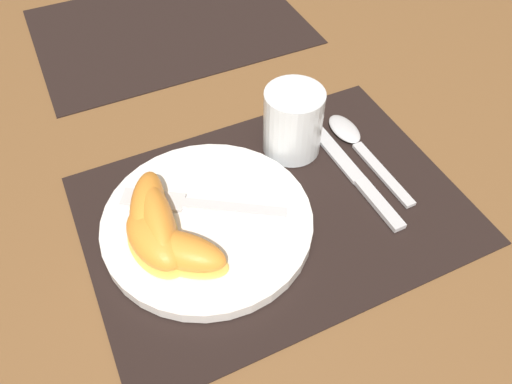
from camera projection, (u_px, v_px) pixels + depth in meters
name	position (u px, v px, depth m)	size (l,w,h in m)	color
ground_plane	(274.00, 210.00, 0.62)	(3.00, 3.00, 0.00)	brown
placemat	(274.00, 209.00, 0.61)	(0.46, 0.33, 0.00)	black
placemat_far	(170.00, 26.00, 0.88)	(0.46, 0.33, 0.00)	black
plate	(208.00, 222.00, 0.59)	(0.25, 0.25, 0.02)	white
juice_glass	(293.00, 125.00, 0.65)	(0.08, 0.08, 0.09)	silver
knife	(353.00, 172.00, 0.65)	(0.02, 0.21, 0.01)	silver
spoon	(354.00, 140.00, 0.68)	(0.03, 0.18, 0.01)	silver
fork	(191.00, 204.00, 0.59)	(0.18, 0.12, 0.00)	silver
citrus_wedge_0	(148.00, 209.00, 0.57)	(0.08, 0.12, 0.04)	#F7C656
citrus_wedge_1	(158.00, 223.00, 0.55)	(0.05, 0.12, 0.04)	#F7C656
citrus_wedge_2	(155.00, 240.00, 0.54)	(0.07, 0.10, 0.04)	#F7C656
citrus_wedge_3	(180.00, 252.00, 0.53)	(0.11, 0.11, 0.04)	#F7C656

